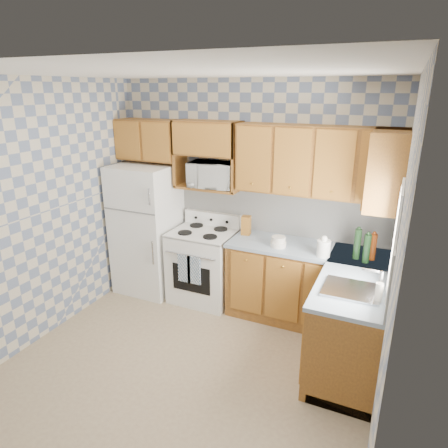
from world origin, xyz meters
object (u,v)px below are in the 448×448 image
Objects in this scene: stove_body at (204,266)px; microwave at (212,175)px; refrigerator at (147,229)px; electric_kettle at (323,248)px.

stove_body is 1.16m from microwave.
microwave reaches higher than refrigerator.
refrigerator is 0.89m from stove_body.
stove_body is 1.60m from electric_kettle.
microwave is at bearing 12.02° from refrigerator.
refrigerator reaches higher than stove_body.
stove_body is (0.80, 0.03, -0.39)m from refrigerator.
stove_body is at bearing 173.60° from electric_kettle.
microwave reaches higher than electric_kettle.
microwave is 1.59m from electric_kettle.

